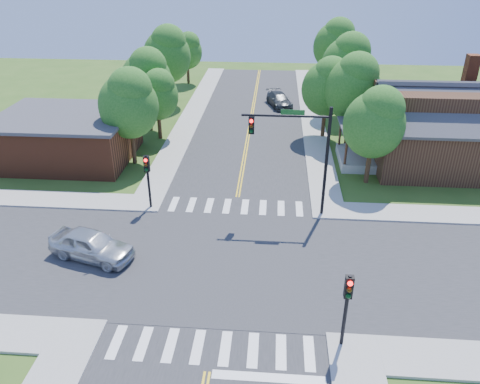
# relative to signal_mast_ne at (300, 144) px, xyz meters

# --- Properties ---
(ground) EXTENTS (100.00, 100.00, 0.00)m
(ground) POSITION_rel_signal_mast_ne_xyz_m (-3.91, -5.59, -4.85)
(ground) COLOR #32551A
(ground) RESTS_ON ground
(road_ns) EXTENTS (10.00, 90.00, 0.04)m
(road_ns) POSITION_rel_signal_mast_ne_xyz_m (-3.91, -5.59, -4.83)
(road_ns) COLOR #2D2D30
(road_ns) RESTS_ON ground
(road_ew) EXTENTS (90.00, 10.00, 0.04)m
(road_ew) POSITION_rel_signal_mast_ne_xyz_m (-3.91, -5.59, -4.83)
(road_ew) COLOR #2D2D30
(road_ew) RESTS_ON ground
(intersection_patch) EXTENTS (10.20, 10.20, 0.06)m
(intersection_patch) POSITION_rel_signal_mast_ne_xyz_m (-3.91, -5.59, -4.85)
(intersection_patch) COLOR #2D2D30
(intersection_patch) RESTS_ON ground
(sidewalk_ne) EXTENTS (40.00, 40.00, 0.14)m
(sidewalk_ne) POSITION_rel_signal_mast_ne_xyz_m (11.90, 10.23, -4.78)
(sidewalk_ne) COLOR #9E9B93
(sidewalk_ne) RESTS_ON ground
(sidewalk_nw) EXTENTS (40.00, 40.00, 0.14)m
(sidewalk_nw) POSITION_rel_signal_mast_ne_xyz_m (-19.73, 10.23, -4.78)
(sidewalk_nw) COLOR #9E9B93
(sidewalk_nw) RESTS_ON ground
(crosswalk_north) EXTENTS (8.85, 2.00, 0.01)m
(crosswalk_north) POSITION_rel_signal_mast_ne_xyz_m (-3.91, 0.61, -4.80)
(crosswalk_north) COLOR white
(crosswalk_north) RESTS_ON ground
(crosswalk_south) EXTENTS (8.85, 2.00, 0.01)m
(crosswalk_south) POSITION_rel_signal_mast_ne_xyz_m (-3.91, -11.79, -4.80)
(crosswalk_south) COLOR white
(crosswalk_south) RESTS_ON ground
(centerline) EXTENTS (0.30, 90.00, 0.01)m
(centerline) POSITION_rel_signal_mast_ne_xyz_m (-3.91, -5.59, -4.80)
(centerline) COLOR yellow
(centerline) RESTS_ON ground
(stop_bar) EXTENTS (4.60, 0.45, 0.09)m
(stop_bar) POSITION_rel_signal_mast_ne_xyz_m (-1.41, -13.19, -4.85)
(stop_bar) COLOR white
(stop_bar) RESTS_ON ground
(signal_mast_ne) EXTENTS (5.30, 0.42, 7.20)m
(signal_mast_ne) POSITION_rel_signal_mast_ne_xyz_m (0.00, 0.00, 0.00)
(signal_mast_ne) COLOR black
(signal_mast_ne) RESTS_ON ground
(signal_pole_se) EXTENTS (0.34, 0.42, 3.80)m
(signal_pole_se) POSITION_rel_signal_mast_ne_xyz_m (1.69, -11.21, -2.19)
(signal_pole_se) COLOR black
(signal_pole_se) RESTS_ON ground
(signal_pole_nw) EXTENTS (0.34, 0.42, 3.80)m
(signal_pole_nw) POSITION_rel_signal_mast_ne_xyz_m (-9.51, -0.01, -2.19)
(signal_pole_nw) COLOR black
(signal_pole_nw) RESTS_ON ground
(house_ne) EXTENTS (13.05, 8.80, 7.11)m
(house_ne) POSITION_rel_signal_mast_ne_xyz_m (11.19, 8.65, -1.52)
(house_ne) COLOR black
(house_ne) RESTS_ON ground
(building_nw) EXTENTS (10.40, 8.40, 3.73)m
(building_nw) POSITION_rel_signal_mast_ne_xyz_m (-18.11, 7.61, -2.97)
(building_nw) COLOR brown
(building_nw) RESTS_ON ground
(tree_e_a) EXTENTS (4.27, 4.06, 7.26)m
(tree_e_a) POSITION_rel_signal_mast_ne_xyz_m (5.40, 4.99, -0.10)
(tree_e_a) COLOR #382314
(tree_e_a) RESTS_ON ground
(tree_e_b) EXTENTS (4.70, 4.47, 7.99)m
(tree_e_b) POSITION_rel_signal_mast_ne_xyz_m (4.85, 12.53, 0.38)
(tree_e_b) COLOR #382314
(tree_e_b) RESTS_ON ground
(tree_e_c) EXTENTS (4.93, 4.68, 8.38)m
(tree_e_c) POSITION_rel_signal_mast_ne_xyz_m (5.31, 20.08, 0.64)
(tree_e_c) COLOR #382314
(tree_e_c) RESTS_ON ground
(tree_e_d) EXTENTS (4.97, 4.72, 8.44)m
(tree_e_d) POSITION_rel_signal_mast_ne_xyz_m (5.14, 29.62, 0.68)
(tree_e_d) COLOR #382314
(tree_e_d) RESTS_ON ground
(tree_w_a) EXTENTS (4.53, 4.30, 7.70)m
(tree_w_a) POSITION_rel_signal_mast_ne_xyz_m (-12.52, 7.08, 0.20)
(tree_w_a) COLOR #382314
(tree_w_a) RESTS_ON ground
(tree_w_b) EXTENTS (4.54, 4.32, 7.73)m
(tree_w_b) POSITION_rel_signal_mast_ne_xyz_m (-13.10, 14.61, 0.21)
(tree_w_b) COLOR #382314
(tree_w_b) RESTS_ON ground
(tree_w_c) EXTENTS (4.98, 4.74, 8.47)m
(tree_w_c) POSITION_rel_signal_mast_ne_xyz_m (-12.97, 22.72, 0.70)
(tree_w_c) COLOR #382314
(tree_w_c) RESTS_ON ground
(tree_w_d) EXTENTS (3.73, 3.54, 6.34)m
(tree_w_d) POSITION_rel_signal_mast_ne_xyz_m (-12.52, 31.66, -0.70)
(tree_w_d) COLOR #382314
(tree_w_d) RESTS_ON ground
(tree_house) EXTENTS (4.30, 4.08, 7.31)m
(tree_house) POSITION_rel_signal_mast_ne_xyz_m (2.90, 13.94, -0.06)
(tree_house) COLOR #382314
(tree_house) RESTS_ON ground
(tree_bldg) EXTENTS (3.72, 3.53, 6.32)m
(tree_bldg) POSITION_rel_signal_mast_ne_xyz_m (-11.73, 12.62, -0.71)
(tree_bldg) COLOR #382314
(tree_bldg) RESTS_ON ground
(car_silver) EXTENTS (4.61, 5.90, 1.64)m
(car_silver) POSITION_rel_signal_mast_ne_xyz_m (-11.36, -5.70, -4.03)
(car_silver) COLOR silver
(car_silver) RESTS_ON ground
(car_dgrey) EXTENTS (4.67, 5.85, 1.37)m
(car_dgrey) POSITION_rel_signal_mast_ne_xyz_m (-1.14, 22.96, -4.16)
(car_dgrey) COLOR #323638
(car_dgrey) RESTS_ON ground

